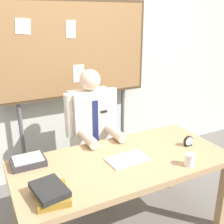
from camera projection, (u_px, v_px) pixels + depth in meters
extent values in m
cube|color=silver|center=(68.00, 61.00, 3.09)|extent=(6.40, 0.08, 2.70)
cube|color=tan|center=(123.00, 162.00, 2.23)|extent=(1.76, 0.83, 0.05)
cube|color=tan|center=(223.00, 195.00, 2.41)|extent=(0.07, 0.07, 0.67)
cube|color=tan|center=(17.00, 204.00, 2.30)|extent=(0.07, 0.07, 0.67)
cube|color=tan|center=(172.00, 159.00, 3.01)|extent=(0.07, 0.07, 0.67)
cube|color=#2D2D33|center=(92.00, 174.00, 2.95)|extent=(0.34, 0.30, 0.44)
cube|color=silver|center=(91.00, 125.00, 2.76)|extent=(0.40, 0.22, 0.71)
sphere|color=beige|center=(90.00, 80.00, 2.60)|extent=(0.20, 0.20, 0.20)
cylinder|color=silver|center=(69.00, 116.00, 2.59)|extent=(0.09, 0.09, 0.42)
cylinder|color=silver|center=(112.00, 108.00, 2.79)|extent=(0.09, 0.09, 0.42)
cylinder|color=beige|center=(88.00, 139.00, 2.49)|extent=(0.09, 0.30, 0.09)
cylinder|color=beige|center=(115.00, 133.00, 2.61)|extent=(0.09, 0.30, 0.09)
cube|color=navy|center=(96.00, 123.00, 2.64)|extent=(0.06, 0.01, 0.46)
cube|color=black|center=(104.00, 112.00, 2.65)|extent=(0.07, 0.01, 0.02)
cube|color=#4C3823|center=(74.00, 50.00, 2.88)|extent=(1.69, 0.05, 1.01)
cube|color=olive|center=(74.00, 50.00, 2.87)|extent=(1.63, 0.04, 0.95)
cylinder|color=#59595E|center=(23.00, 145.00, 2.97)|extent=(0.04, 0.04, 1.02)
cylinder|color=#59595E|center=(122.00, 125.00, 3.50)|extent=(0.04, 0.04, 1.02)
cube|color=silver|center=(79.00, 73.00, 2.94)|extent=(0.13, 0.00, 0.19)
cube|color=white|center=(23.00, 26.00, 2.55)|extent=(0.15, 0.00, 0.15)
cube|color=white|center=(71.00, 29.00, 2.76)|extent=(0.11, 0.00, 0.18)
cube|color=olive|center=(52.00, 195.00, 1.75)|extent=(0.24, 0.29, 0.05)
cube|color=#262626|center=(49.00, 189.00, 1.74)|extent=(0.22, 0.28, 0.04)
cube|color=silver|center=(128.00, 159.00, 2.22)|extent=(0.34, 0.22, 0.01)
cylinder|color=black|center=(188.00, 141.00, 2.45)|extent=(0.09, 0.02, 0.09)
cylinder|color=white|center=(189.00, 141.00, 2.44)|extent=(0.08, 0.00, 0.08)
cube|color=black|center=(188.00, 145.00, 2.46)|extent=(0.07, 0.04, 0.01)
cylinder|color=white|center=(190.00, 160.00, 2.12)|extent=(0.08, 0.08, 0.10)
cube|color=#333338|center=(28.00, 162.00, 2.15)|extent=(0.26, 0.20, 0.05)
cube|color=silver|center=(28.00, 158.00, 2.14)|extent=(0.22, 0.17, 0.01)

